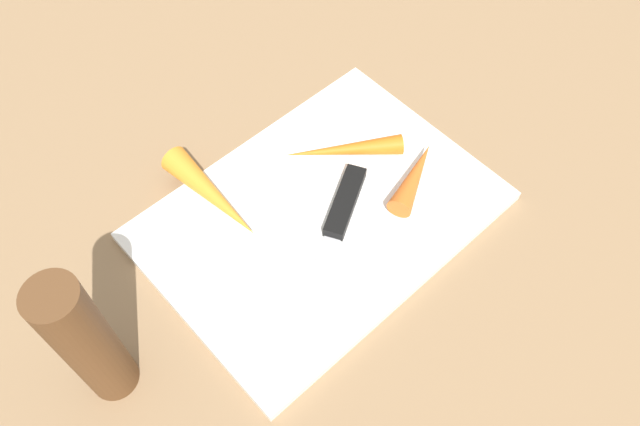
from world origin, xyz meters
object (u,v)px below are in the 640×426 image
Objects in this scene: cutting_board at (320,216)px; carrot_longest at (212,195)px; carrot_medium at (343,150)px; pepper_grinder at (89,345)px; knife at (342,212)px; carrot_shortest at (415,176)px.

carrot_longest is at bearing 131.10° from cutting_board.
carrot_medium is 0.75× the size of pepper_grinder.
knife is at bearing 80.84° from carrot_medium.
carrot_medium is at bearing 70.31° from carrot_longest.
carrot_longest is at bearing 26.02° from pepper_grinder.
cutting_board is 0.12m from carrot_longest.
knife is 0.29m from pepper_grinder.
carrot_shortest is at bearing 52.58° from carrot_longest.
carrot_longest is (-0.09, 0.10, 0.01)m from knife.
knife is 0.14m from carrot_longest.
pepper_grinder reaches higher than carrot_medium.
carrot_shortest reaches higher than knife.
pepper_grinder is (-0.28, 0.01, 0.07)m from knife.
pepper_grinder is (-0.36, 0.04, 0.06)m from carrot_shortest.
cutting_board is at bearing 39.37° from carrot_longest.
carrot_longest reaches higher than cutting_board.
pepper_grinder reaches higher than carrot_longest.
pepper_grinder is (-0.19, -0.09, 0.06)m from carrot_longest.
carrot_medium is (0.06, 0.06, 0.01)m from knife.
carrot_longest is 1.42× the size of carrot_shortest.
carrot_medium is 0.09m from carrot_shortest.
knife is 0.08m from carrot_medium.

